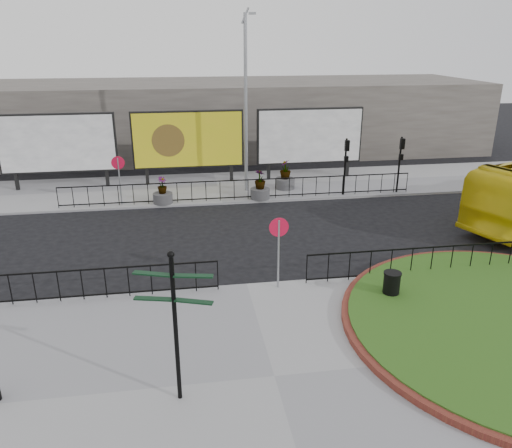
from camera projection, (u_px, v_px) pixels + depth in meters
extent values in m
plane|color=black|center=(247.00, 287.00, 17.00)|extent=(90.00, 90.00, 0.00)
cube|color=gray|center=(274.00, 378.00, 12.35)|extent=(30.00, 10.00, 0.12)
cube|color=gray|center=(218.00, 187.00, 28.08)|extent=(44.00, 6.00, 0.12)
cylinder|color=gray|center=(120.00, 182.00, 24.51)|extent=(0.07, 0.07, 2.40)
cylinder|color=#BC0C2D|center=(118.00, 163.00, 24.17)|extent=(0.64, 0.03, 0.64)
cylinder|color=white|center=(118.00, 163.00, 24.19)|extent=(0.50, 0.03, 0.50)
cylinder|color=gray|center=(278.00, 254.00, 16.31)|extent=(0.07, 0.07, 2.40)
cylinder|color=#BC0C2D|center=(279.00, 227.00, 15.98)|extent=(0.64, 0.03, 0.64)
cylinder|color=white|center=(279.00, 227.00, 15.99)|extent=(0.50, 0.03, 0.50)
cube|color=black|center=(17.00, 181.00, 27.23)|extent=(0.18, 0.18, 1.00)
cube|color=black|center=(107.00, 177.00, 27.93)|extent=(0.18, 0.18, 1.00)
cube|color=black|center=(57.00, 143.00, 26.88)|extent=(6.20, 0.25, 3.20)
cube|color=white|center=(57.00, 144.00, 26.73)|extent=(6.00, 0.06, 3.00)
cube|color=black|center=(147.00, 176.00, 28.24)|extent=(0.18, 0.18, 1.00)
cube|color=black|center=(231.00, 172.00, 28.94)|extent=(0.18, 0.18, 1.00)
cube|color=black|center=(188.00, 139.00, 27.89)|extent=(6.20, 0.25, 3.20)
cube|color=gold|center=(188.00, 140.00, 27.74)|extent=(6.00, 0.06, 3.00)
cube|color=black|center=(269.00, 171.00, 29.25)|extent=(0.18, 0.18, 1.00)
cube|color=black|center=(347.00, 168.00, 29.95)|extent=(0.18, 0.18, 1.00)
cube|color=black|center=(310.00, 136.00, 28.90)|extent=(6.20, 0.25, 3.20)
cube|color=white|center=(310.00, 136.00, 28.75)|extent=(6.00, 0.06, 3.00)
cylinder|color=gray|center=(246.00, 107.00, 25.77)|extent=(0.18, 0.18, 9.00)
cylinder|color=gray|center=(245.00, 16.00, 24.24)|extent=(0.43, 0.10, 0.77)
cube|color=gray|center=(252.00, 13.00, 24.26)|extent=(0.35, 0.15, 0.12)
cylinder|color=black|center=(345.00, 167.00, 26.06)|extent=(0.10, 0.10, 3.00)
cube|color=black|center=(347.00, 146.00, 25.55)|extent=(0.22, 0.18, 0.55)
cube|color=black|center=(346.00, 159.00, 25.80)|extent=(0.20, 0.16, 0.30)
cylinder|color=black|center=(399.00, 165.00, 26.50)|extent=(0.10, 0.10, 3.00)
cube|color=black|center=(402.00, 144.00, 25.98)|extent=(0.22, 0.18, 0.55)
cube|color=black|center=(401.00, 157.00, 26.23)|extent=(0.20, 0.16, 0.30)
cube|color=slate|center=(205.00, 117.00, 36.47)|extent=(40.00, 10.00, 5.00)
cylinder|color=black|center=(176.00, 331.00, 10.98)|extent=(0.10, 0.10, 3.58)
sphere|color=black|center=(171.00, 254.00, 10.33)|extent=(0.16, 0.16, 0.16)
cube|color=black|center=(152.00, 274.00, 10.57)|extent=(0.84, 0.43, 0.03)
cube|color=black|center=(193.00, 276.00, 10.48)|extent=(0.85, 0.31, 0.03)
cube|color=black|center=(153.00, 299.00, 10.73)|extent=(0.85, 0.35, 0.03)
cube|color=black|center=(194.00, 301.00, 10.62)|extent=(0.84, 0.43, 0.03)
cylinder|color=black|center=(391.00, 287.00, 15.83)|extent=(0.52, 0.52, 0.87)
cylinder|color=black|center=(393.00, 273.00, 15.66)|extent=(0.56, 0.56, 0.06)
cylinder|color=#4C4C4F|center=(163.00, 198.00, 25.13)|extent=(0.98, 0.98, 0.51)
imported|color=#214312|center=(162.00, 185.00, 24.90)|extent=(0.66, 0.66, 0.84)
cylinder|color=#4C4C4F|center=(260.00, 193.00, 25.85)|extent=(1.01, 1.01, 0.53)
imported|color=#214312|center=(260.00, 179.00, 25.58)|extent=(0.79, 0.79, 1.01)
cylinder|color=#4C4C4F|center=(285.00, 183.00, 27.56)|extent=(1.07, 1.07, 0.56)
imported|color=#214312|center=(285.00, 169.00, 27.28)|extent=(0.72, 0.72, 1.07)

